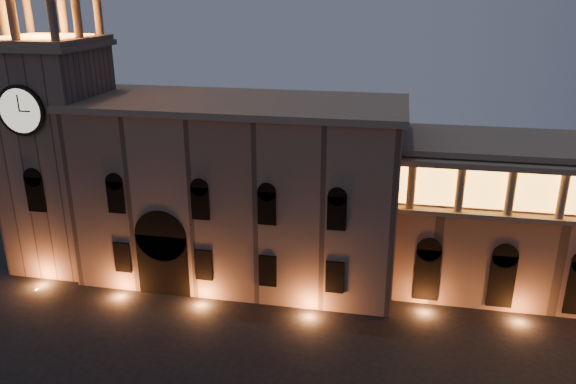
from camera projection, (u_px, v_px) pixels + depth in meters
The scene contains 2 objects.
government_building at pixel (240, 190), 54.51m from camera, with size 30.80×12.80×17.60m.
clock_tower at pixel (58, 146), 55.74m from camera, with size 9.80×9.80×32.40m.
Camera 1 is at (12.46, -27.56, 27.03)m, focal length 35.00 mm.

